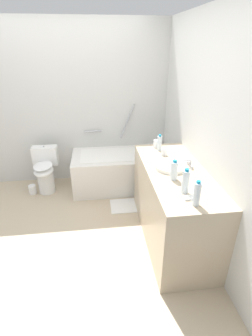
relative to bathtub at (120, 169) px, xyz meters
name	(u,v)px	position (x,y,z in m)	size (l,w,h in m)	color
ground_plane	(66,229)	(-0.79, -0.98, -0.29)	(4.12, 4.12, 0.00)	#C1AD8E
wall_back_tiled	(66,106)	(-0.79, 0.42, 0.91)	(3.52, 0.10, 2.41)	silver
wall_right_mirror	(203,130)	(0.83, -0.98, 0.91)	(0.10, 3.10, 2.41)	silver
bathtub	(120,169)	(0.00, 0.00, 0.00)	(1.45, 0.74, 1.23)	silver
toilet	(45,170)	(-1.14, 0.00, 0.06)	(0.37, 0.51, 0.68)	white
vanity_counter	(172,204)	(0.47, -1.24, 0.14)	(0.62, 1.56, 0.87)	tan
sink_basin	(171,166)	(0.43, -1.18, 0.60)	(0.35, 0.35, 0.04)	white
sink_faucet	(189,164)	(0.63, -1.18, 0.61)	(0.12, 0.15, 0.09)	silver
water_bottle_0	(197,194)	(0.43, -1.88, 0.68)	(0.06, 0.06, 0.23)	silver
water_bottle_1	(159,143)	(0.43, -0.68, 0.67)	(0.06, 0.06, 0.20)	silver
water_bottle_2	(174,170)	(0.38, -1.43, 0.67)	(0.07, 0.07, 0.21)	silver
water_bottle_3	(185,182)	(0.41, -1.69, 0.69)	(0.06, 0.06, 0.24)	silver
drinking_glass_0	(164,152)	(0.44, -0.84, 0.62)	(0.07, 0.07, 0.08)	white
drinking_glass_1	(156,144)	(0.41, -0.58, 0.63)	(0.08, 0.08, 0.10)	white
soap_dish	(189,198)	(0.41, -1.79, 0.59)	(0.09, 0.06, 0.02)	white
bath_mat	(134,205)	(0.14, -0.58, -0.29)	(0.67, 0.34, 0.01)	white
toilet_paper_roll	(32,189)	(-1.36, -0.07, -0.23)	(0.11, 0.11, 0.14)	white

